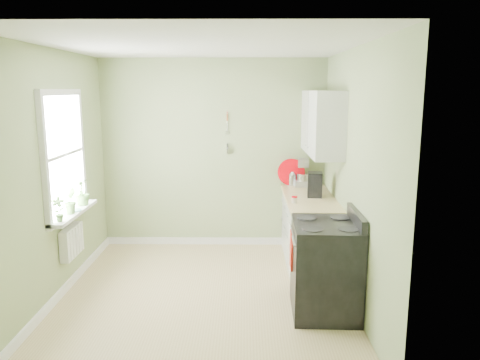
{
  "coord_description": "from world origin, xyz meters",
  "views": [
    {
      "loc": [
        0.45,
        -4.86,
        2.27
      ],
      "look_at": [
        0.39,
        0.55,
        1.22
      ],
      "focal_mm": 35.0,
      "sensor_mm": 36.0,
      "label": 1
    }
  ],
  "objects_px": {
    "coffee_maker": "(315,185)",
    "stove": "(326,267)",
    "stand_mixer": "(303,173)",
    "kettle": "(292,178)"
  },
  "relations": [
    {
      "from": "stove",
      "to": "coffee_maker",
      "type": "xyz_separation_m",
      "value": [
        0.07,
        1.35,
        0.58
      ]
    },
    {
      "from": "stove",
      "to": "kettle",
      "type": "height_order",
      "value": "kettle"
    },
    {
      "from": "stand_mixer",
      "to": "stove",
      "type": "bearing_deg",
      "value": -90.21
    },
    {
      "from": "stand_mixer",
      "to": "kettle",
      "type": "height_order",
      "value": "stand_mixer"
    },
    {
      "from": "coffee_maker",
      "to": "stand_mixer",
      "type": "bearing_deg",
      "value": 94.57
    },
    {
      "from": "stand_mixer",
      "to": "coffee_maker",
      "type": "distance_m",
      "value": 0.74
    },
    {
      "from": "coffee_maker",
      "to": "stove",
      "type": "bearing_deg",
      "value": -92.84
    },
    {
      "from": "kettle",
      "to": "coffee_maker",
      "type": "bearing_deg",
      "value": -73.5
    },
    {
      "from": "stove",
      "to": "kettle",
      "type": "bearing_deg",
      "value": 94.04
    },
    {
      "from": "stand_mixer",
      "to": "coffee_maker",
      "type": "xyz_separation_m",
      "value": [
        0.06,
        -0.74,
        -0.03
      ]
    }
  ]
}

